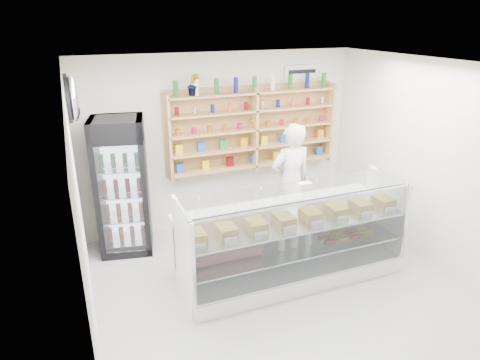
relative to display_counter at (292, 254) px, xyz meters
name	(u,v)px	position (x,y,z in m)	size (l,w,h in m)	color
room	(297,198)	(-0.25, -0.49, 1.05)	(5.00, 5.00, 5.00)	#A9AAAE
display_counter	(292,254)	(0.00, 0.00, 0.00)	(2.95, 0.88, 1.29)	white
shop_worker	(291,182)	(0.53, 1.06, 0.57)	(0.67, 0.44, 1.84)	silver
drinks_cooler	(122,186)	(-1.91, 1.63, 0.65)	(0.84, 0.83, 2.00)	black
wall_shelving	(254,129)	(0.25, 1.85, 1.24)	(2.84, 0.28, 1.33)	tan
potted_plant	(193,85)	(-0.73, 1.85, 2.00)	(0.18, 0.14, 0.32)	#1E6626
security_mirror	(73,99)	(-2.42, 0.71, 2.10)	(0.15, 0.50, 0.50)	silver
wall_sign	(302,71)	(1.15, 1.98, 2.10)	(0.62, 0.03, 0.20)	white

